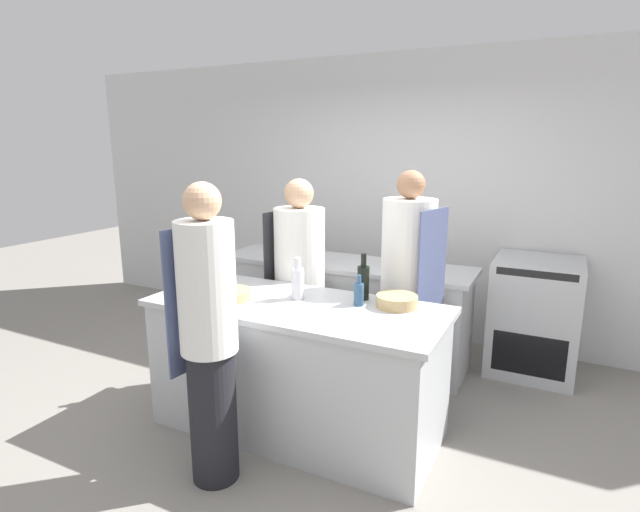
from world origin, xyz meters
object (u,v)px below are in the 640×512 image
Objects in this scene: oven_range at (534,316)px; bottle_sauce at (359,293)px; chef_at_pass_far at (299,285)px; bowl_mixing_large at (231,295)px; bowl_prep_small at (397,301)px; bottle_vinegar at (298,283)px; chef_at_prep_near at (209,337)px; bottle_cooking_oil at (363,281)px; bottle_wine at (225,274)px; bottle_olive_oil at (213,266)px; chef_at_stove at (407,292)px.

bottle_sauce is at bearing -122.24° from oven_range.
bowl_mixing_large is at bearing -179.21° from chef_at_pass_far.
chef_at_pass_far reaches higher than bowl_prep_small.
chef_at_pass_far is 8.23× the size of bottle_sauce.
chef_at_pass_far is 0.63m from bottle_vinegar.
bowl_prep_small is (-0.76, -1.49, 0.46)m from oven_range.
chef_at_prep_near is 8.57× the size of bottle_sauce.
chef_at_prep_near is at bearing -65.53° from bowl_mixing_large.
bowl_mixing_large is 1.00× the size of bowl_prep_small.
oven_range is 1.84m from bottle_cooking_oil.
bottle_vinegar is 1.41× the size of bottle_sauce.
bottle_wine is (-0.62, 0.02, -0.02)m from bottle_vinegar.
chef_at_prep_near is at bearing -52.90° from bottle_olive_oil.
bottle_cooking_oil is (1.02, 0.17, 0.03)m from bottle_wine.
bottle_vinegar is (0.28, -0.53, 0.19)m from chef_at_pass_far.
oven_range is at bearing -26.25° from chef_at_prep_near.
bottle_sauce is (1.05, 0.04, -0.01)m from bottle_wine.
bottle_olive_oil is at bearing 135.58° from chef_at_pass_far.
bottle_sauce is at bearing 2.09° from bottle_wine.
chef_at_pass_far is 6.27× the size of bottle_olive_oil.
bottle_wine is 0.76× the size of bottle_cooking_oil.
bottle_vinegar is (0.82, -0.13, 0.01)m from bottle_olive_oil.
bowl_prep_small is at bearing 5.49° from bottle_wine.
chef_at_stove is 6.60× the size of bowl_mixing_large.
oven_range is 2.65m from bottle_wine.
oven_range is 4.12× the size of bottle_wine.
bottle_olive_oil is 1.31× the size of bottle_sauce.
bottle_olive_oil reaches higher than bottle_wine.
bowl_prep_small is at bearing 12.16° from bottle_vinegar.
bottle_cooking_oil is 1.18× the size of bowl_mixing_large.
chef_at_stove reaches higher than bowl_mixing_large.
oven_range is 3.68× the size of bottle_olive_oil.
chef_at_prep_near is 6.53× the size of bottle_olive_oil.
bottle_sauce reaches higher than oven_range.
chef_at_stove is at bearing 39.07° from bowl_mixing_large.
chef_at_prep_near is at bearing -13.05° from chef_at_stove.
chef_at_pass_far is at bearing 81.38° from bowl_mixing_large.
bowl_mixing_large is (-0.39, -0.22, -0.08)m from bottle_vinegar.
chef_at_stove is 1.27m from bowl_mixing_large.
chef_at_prep_near reaches higher than bowl_mixing_large.
chef_at_prep_near is at bearing -131.38° from bowl_prep_small.
oven_range is 2.74m from bottle_olive_oil.
oven_range is 2.88m from chef_at_prep_near.
bottle_vinegar reaches higher than bottle_olive_oil.
bowl_prep_small is (1.48, 0.01, -0.07)m from bottle_olive_oil.
chef_at_stove is 6.12× the size of bottle_vinegar.
chef_at_prep_near is at bearing -100.70° from bottle_vinegar.
chef_at_prep_near is 6.08× the size of bottle_vinegar.
chef_at_prep_near is 6.55× the size of bowl_mixing_large.
bottle_wine is (-0.48, 0.78, 0.12)m from chef_at_prep_near.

